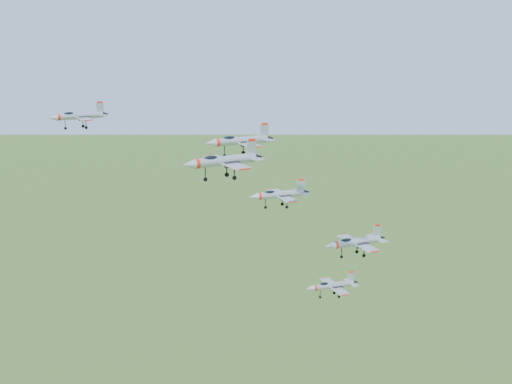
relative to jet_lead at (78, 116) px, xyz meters
name	(u,v)px	position (x,y,z in m)	size (l,w,h in m)	color
jet_lead	(78,116)	(0.00, 0.00, 0.00)	(10.44, 8.59, 2.80)	#A3A9AF
jet_left_high	(239,141)	(23.47, -13.52, -4.01)	(12.70, 10.47, 3.40)	#A3A9AF
jet_right_high	(223,161)	(14.56, -25.99, -4.38)	(13.39, 11.04, 3.58)	#A3A9AF
jet_left_low	(279,194)	(37.01, -3.17, -17.20)	(12.78, 10.65, 3.42)	#A3A9AF
jet_right_low	(355,242)	(42.45, -21.03, -22.54)	(12.68, 10.45, 3.39)	#A3A9AF
jet_trail	(332,285)	(39.08, -19.09, -30.77)	(10.52, 8.78, 2.81)	#A3A9AF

